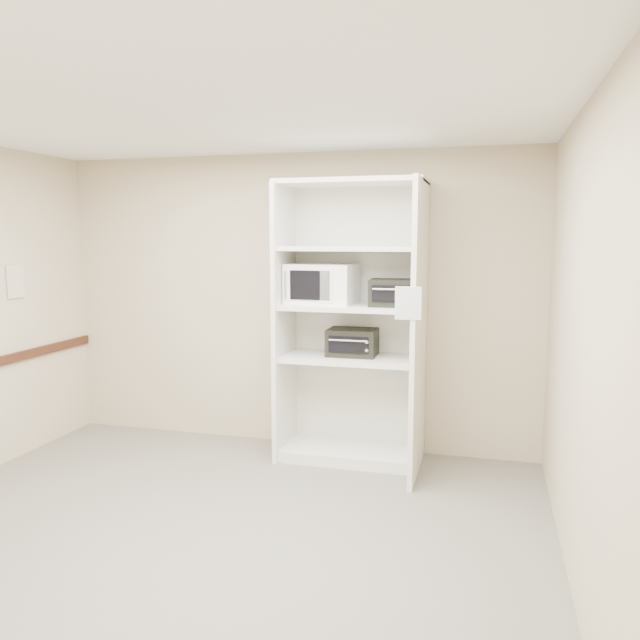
% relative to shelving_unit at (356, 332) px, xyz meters
% --- Properties ---
extents(floor, '(4.50, 4.00, 0.01)m').
position_rel_shelving_unit_xyz_m(floor, '(-0.67, -1.70, -1.13)').
color(floor, '#676158').
rests_on(floor, ground).
extents(ceiling, '(4.50, 4.00, 0.01)m').
position_rel_shelving_unit_xyz_m(ceiling, '(-0.67, -1.70, 1.57)').
color(ceiling, white).
extents(wall_back, '(4.50, 0.02, 2.70)m').
position_rel_shelving_unit_xyz_m(wall_back, '(-0.67, 0.30, 0.22)').
color(wall_back, tan).
rests_on(wall_back, ground).
extents(wall_right, '(0.02, 4.00, 2.70)m').
position_rel_shelving_unit_xyz_m(wall_right, '(1.58, -1.70, 0.22)').
color(wall_right, tan).
rests_on(wall_right, ground).
extents(shelving_unit, '(1.24, 0.92, 2.42)m').
position_rel_shelving_unit_xyz_m(shelving_unit, '(0.00, 0.00, 0.00)').
color(shelving_unit, silver).
rests_on(shelving_unit, floor).
extents(microwave, '(0.60, 0.47, 0.34)m').
position_rel_shelving_unit_xyz_m(microwave, '(-0.32, 0.04, 0.41)').
color(microwave, white).
rests_on(microwave, shelving_unit).
extents(toaster_oven_upper, '(0.40, 0.31, 0.23)m').
position_rel_shelving_unit_xyz_m(toaster_oven_upper, '(0.32, -0.03, 0.35)').
color(toaster_oven_upper, black).
rests_on(toaster_oven_upper, shelving_unit).
extents(toaster_oven_lower, '(0.42, 0.32, 0.23)m').
position_rel_shelving_unit_xyz_m(toaster_oven_lower, '(-0.04, 0.04, -0.09)').
color(toaster_oven_lower, black).
rests_on(toaster_oven_lower, shelving_unit).
extents(paper_sign, '(0.19, 0.01, 0.24)m').
position_rel_shelving_unit_xyz_m(paper_sign, '(0.52, -0.63, 0.33)').
color(paper_sign, white).
rests_on(paper_sign, shelving_unit).
extents(wall_poster, '(0.01, 0.20, 0.29)m').
position_rel_shelving_unit_xyz_m(wall_poster, '(-2.90, -0.65, 0.43)').
color(wall_poster, white).
rests_on(wall_poster, wall_left).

